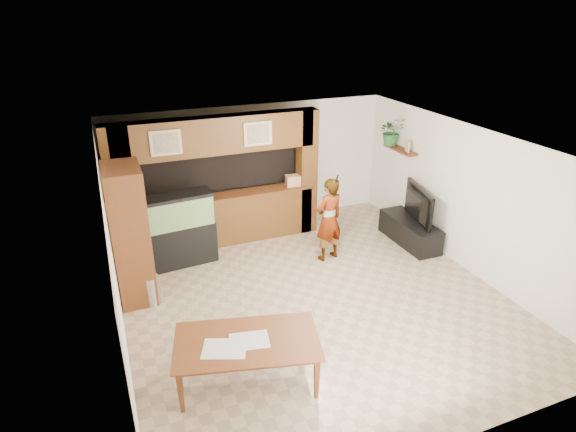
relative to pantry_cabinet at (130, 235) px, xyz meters
name	(u,v)px	position (x,y,z in m)	size (l,w,h in m)	color
floor	(313,296)	(2.70, -1.14, -1.13)	(6.50, 6.50, 0.00)	tan
ceiling	(317,145)	(2.70, -1.14, 1.47)	(6.50, 6.50, 0.00)	white
wall_back	(251,166)	(2.70, 2.11, 0.17)	(6.00, 6.00, 0.00)	silver
wall_left	(113,261)	(-0.30, -1.14, 0.17)	(6.50, 6.50, 0.00)	silver
wall_right	(468,199)	(5.70, -1.14, 0.17)	(6.50, 6.50, 0.00)	silver
partition	(214,180)	(1.75, 1.50, 0.19)	(4.20, 0.99, 2.60)	brown
wall_clock	(105,194)	(-0.27, -0.14, 0.77)	(0.05, 0.25, 0.25)	black
wall_shelf	(400,150)	(5.55, 0.81, 0.57)	(0.25, 0.90, 0.04)	brown
pantry_cabinet	(130,235)	(0.00, 0.00, 0.00)	(0.56, 0.92, 2.25)	brown
trash_can	(151,290)	(0.18, -0.34, -0.88)	(0.27, 0.27, 0.50)	#B2B2B7
aquarium	(180,230)	(0.90, 0.81, -0.45)	(1.24, 0.47, 1.38)	black
tv_stand	(410,231)	(5.35, -0.06, -0.88)	(0.54, 1.48, 0.49)	black
television	(413,204)	(5.35, -0.06, -0.29)	(1.21, 0.16, 0.70)	black
photo_frame	(407,146)	(5.55, 0.58, 0.70)	(0.03, 0.17, 0.22)	#C9AF86
potted_plant	(392,131)	(5.52, 1.13, 0.89)	(0.53, 0.46, 0.59)	#255E29
person	(329,220)	(3.51, -0.04, -0.32)	(0.59, 0.39, 1.62)	tan
microphone	(337,178)	(3.56, -0.20, 0.54)	(0.04, 0.04, 0.16)	black
dining_table	(248,363)	(1.10, -2.64, -0.81)	(1.81, 1.01, 0.64)	brown
newspaper_a	(224,349)	(0.81, -2.65, -0.49)	(0.53, 0.38, 0.01)	silver
newspaper_b	(249,341)	(1.14, -2.62, -0.49)	(0.49, 0.35, 0.01)	silver
counter_box	(294,180)	(3.36, 1.31, 0.02)	(0.33, 0.22, 0.22)	tan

